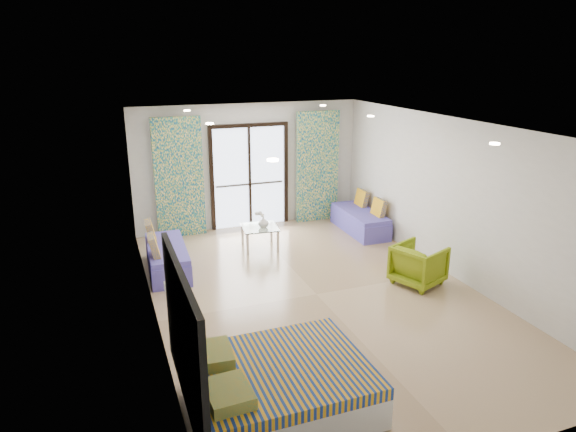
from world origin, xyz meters
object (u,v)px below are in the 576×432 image
object	(u,v)px
daybed_left	(166,257)
coffee_table	(260,229)
bed	(279,385)
armchair	(419,263)
daybed_right	(360,220)

from	to	relation	value
daybed_left	coffee_table	distance (m)	1.94
bed	coffee_table	distance (m)	4.82
bed	armchair	size ratio (longest dim) A/B	2.49
daybed_left	daybed_right	bearing A→B (deg)	11.59
bed	coffee_table	world-z (taller)	coffee_table
coffee_table	armchair	world-z (taller)	coffee_table
bed	coffee_table	bearing A→B (deg)	75.08
bed	daybed_left	distance (m)	4.23
daybed_left	coffee_table	xyz separation A→B (m)	(1.88, 0.47, 0.14)
daybed_left	coffee_table	bearing A→B (deg)	16.38
daybed_right	armchair	world-z (taller)	daybed_right
daybed_right	armchair	size ratio (longest dim) A/B	2.22
daybed_right	coffee_table	xyz separation A→B (m)	(-2.35, -0.22, 0.15)
daybed_left	daybed_right	distance (m)	4.29
daybed_right	armchair	bearing A→B (deg)	-96.58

